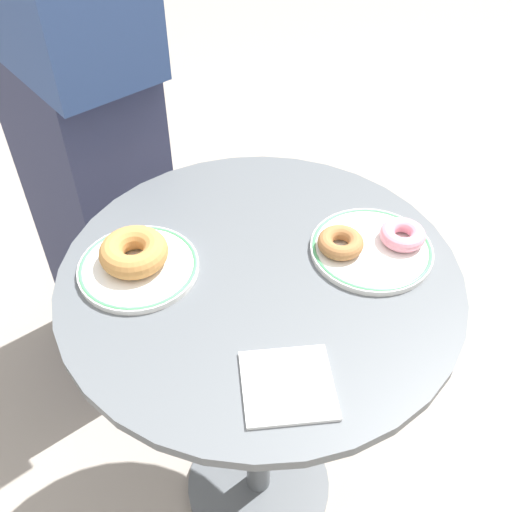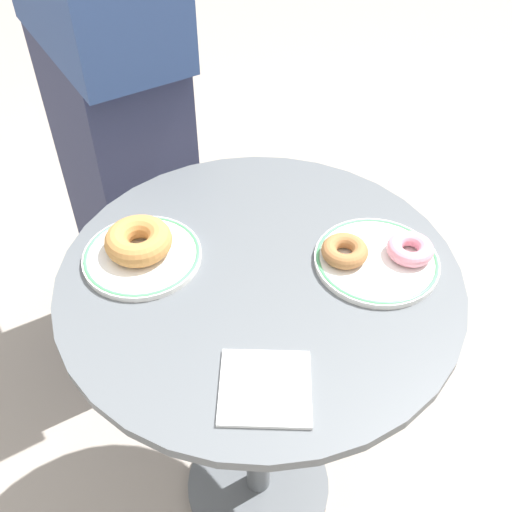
# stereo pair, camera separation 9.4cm
# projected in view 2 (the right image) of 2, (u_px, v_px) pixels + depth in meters

# --- Properties ---
(ground_plane) EXTENTS (7.00, 7.00, 0.02)m
(ground_plane) POSITION_uv_depth(u_px,v_px,m) (258.00, 488.00, 1.50)
(ground_plane) COLOR #9E9389
(cafe_table) EXTENTS (0.65, 0.65, 0.75)m
(cafe_table) POSITION_uv_depth(u_px,v_px,m) (259.00, 363.00, 1.13)
(cafe_table) COLOR #565B60
(cafe_table) RESTS_ON ground
(plate_left) EXTENTS (0.19, 0.19, 0.01)m
(plate_left) POSITION_uv_depth(u_px,v_px,m) (142.00, 256.00, 0.99)
(plate_left) COLOR white
(plate_left) RESTS_ON cafe_table
(plate_right) EXTENTS (0.20, 0.20, 0.01)m
(plate_right) POSITION_uv_depth(u_px,v_px,m) (376.00, 260.00, 0.98)
(plate_right) COLOR white
(plate_right) RESTS_ON cafe_table
(donut_old_fashioned) EXTENTS (0.16, 0.16, 0.04)m
(donut_old_fashioned) POSITION_uv_depth(u_px,v_px,m) (138.00, 241.00, 0.98)
(donut_old_fashioned) COLOR #BC7F42
(donut_old_fashioned) RESTS_ON plate_left
(donut_pink_frosted) EXTENTS (0.10, 0.10, 0.03)m
(donut_pink_frosted) POSITION_uv_depth(u_px,v_px,m) (410.00, 249.00, 0.97)
(donut_pink_frosted) COLOR pink
(donut_pink_frosted) RESTS_ON plate_right
(donut_cinnamon) EXTENTS (0.08, 0.08, 0.03)m
(donut_cinnamon) POSITION_uv_depth(u_px,v_px,m) (345.00, 251.00, 0.97)
(donut_cinnamon) COLOR #A36B3D
(donut_cinnamon) RESTS_ON plate_right
(paper_napkin) EXTENTS (0.13, 0.13, 0.01)m
(paper_napkin) POSITION_uv_depth(u_px,v_px,m) (267.00, 387.00, 0.81)
(paper_napkin) COLOR white
(paper_napkin) RESTS_ON cafe_table
(person_figure) EXTENTS (0.42, 0.50, 1.74)m
(person_figure) POSITION_uv_depth(u_px,v_px,m) (105.00, 63.00, 1.27)
(person_figure) COLOR #2D3351
(person_figure) RESTS_ON ground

